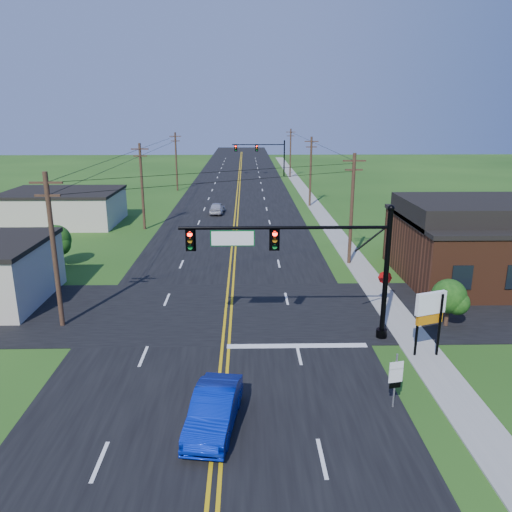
{
  "coord_description": "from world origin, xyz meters",
  "views": [
    {
      "loc": [
        1.28,
        -17.21,
        12.11
      ],
      "look_at": [
        1.87,
        10.0,
        4.2
      ],
      "focal_mm": 35.0,
      "sensor_mm": 36.0,
      "label": 1
    }
  ],
  "objects_px": {
    "signal_mast_far": "(262,152)",
    "blue_car": "(214,411)",
    "signal_mast_main": "(304,256)",
    "route_sign": "(395,377)",
    "stop_sign": "(385,281)"
  },
  "relations": [
    {
      "from": "signal_mast_far",
      "to": "stop_sign",
      "type": "xyz_separation_m",
      "value": [
        5.65,
        -67.52,
        -2.79
      ]
    },
    {
      "from": "signal_mast_main",
      "to": "blue_car",
      "type": "xyz_separation_m",
      "value": [
        -4.35,
        -8.03,
        -3.98
      ]
    },
    {
      "from": "blue_car",
      "to": "route_sign",
      "type": "relative_size",
      "value": 1.86
    },
    {
      "from": "route_sign",
      "to": "stop_sign",
      "type": "bearing_deg",
      "value": 64.73
    },
    {
      "from": "signal_mast_far",
      "to": "signal_mast_main",
      "type": "bearing_deg",
      "value": -90.08
    },
    {
      "from": "signal_mast_main",
      "to": "blue_car",
      "type": "distance_m",
      "value": 9.96
    },
    {
      "from": "route_sign",
      "to": "stop_sign",
      "type": "relative_size",
      "value": 1.03
    },
    {
      "from": "signal_mast_far",
      "to": "blue_car",
      "type": "height_order",
      "value": "signal_mast_far"
    },
    {
      "from": "route_sign",
      "to": "stop_sign",
      "type": "xyz_separation_m",
      "value": [
        2.58,
        11.29,
        0.29
      ]
    },
    {
      "from": "signal_mast_main",
      "to": "blue_car",
      "type": "height_order",
      "value": "signal_mast_main"
    },
    {
      "from": "signal_mast_main",
      "to": "signal_mast_far",
      "type": "distance_m",
      "value": 72.0
    },
    {
      "from": "route_sign",
      "to": "signal_mast_main",
      "type": "bearing_deg",
      "value": 102.52
    },
    {
      "from": "signal_mast_main",
      "to": "stop_sign",
      "type": "bearing_deg",
      "value": 37.94
    },
    {
      "from": "blue_car",
      "to": "route_sign",
      "type": "height_order",
      "value": "route_sign"
    },
    {
      "from": "stop_sign",
      "to": "blue_car",
      "type": "bearing_deg",
      "value": -120.03
    }
  ]
}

